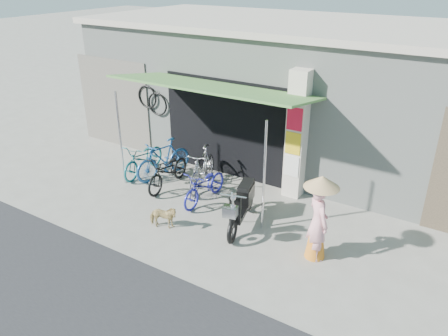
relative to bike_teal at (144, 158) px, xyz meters
The scene contains 13 objects.
ground 3.28m from the bike_teal, 25.98° to the right, with size 80.00×80.00×0.00m, color gray.
bicycle_shop 4.89m from the bike_teal, 51.46° to the left, with size 12.30×5.30×3.66m.
shop_pillar 4.05m from the bike_teal, 15.13° to the left, with size 0.42×0.44×3.00m.
awning 2.91m from the bike_teal, ahead, with size 4.60×1.88×2.72m.
neighbour_left 2.53m from the bike_teal, 150.70° to the left, with size 2.60×0.06×2.60m, color #6B665B.
bike_teal is the anchor object (origin of this frame).
bike_blue 0.58m from the bike_teal, 12.97° to the left, with size 0.47×1.67×1.00m, color #1F508E.
bike_black 1.05m from the bike_teal, 14.25° to the right, with size 0.57×1.64×0.86m, color black.
bike_silver 1.73m from the bike_teal, ahead, with size 0.48×1.69×1.01m, color #9C9BA0.
bike_navy 2.22m from the bike_teal, 10.11° to the right, with size 0.54×1.54×0.81m, color #202294.
street_dog 2.76m from the bike_teal, 40.71° to the right, with size 0.28×0.62×0.52m, color tan.
moped 3.49m from the bike_teal, 13.20° to the right, with size 0.70×1.82×1.05m.
nun 5.26m from the bike_teal, 11.63° to the right, with size 0.65×0.64×1.69m.
Camera 1 is at (4.34, -6.28, 5.01)m, focal length 35.00 mm.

